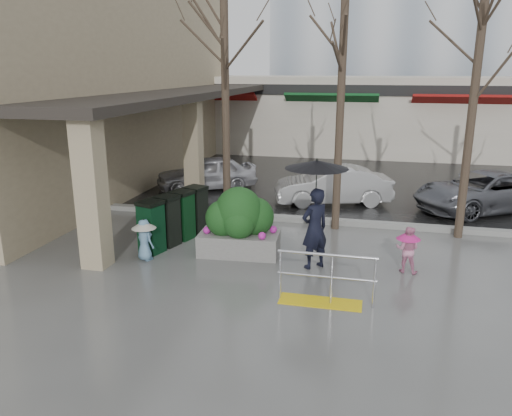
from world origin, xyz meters
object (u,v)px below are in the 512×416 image
at_px(handrail, 324,285).
at_px(car_b, 333,185).
at_px(child_pink, 408,247).
at_px(planter, 240,223).
at_px(child_blue, 144,235).
at_px(tree_west, 225,42).
at_px(car_c, 484,191).
at_px(tree_mideast, 479,49).
at_px(car_a, 207,173).
at_px(woman, 316,204).
at_px(tree_midwest, 344,35).
at_px(news_boxes, 175,218).

xyz_separation_m(handrail, car_b, (-0.47, 7.51, 0.25)).
distance_m(child_pink, planter, 3.93).
relative_size(handrail, child_blue, 1.88).
bearing_deg(tree_west, car_c, 21.11).
bearing_deg(tree_mideast, car_b, 143.15).
bearing_deg(car_a, car_b, 47.46).
height_order(car_a, car_b, same).
distance_m(tree_mideast, woman, 5.75).
bearing_deg(tree_midwest, child_blue, -140.31).
relative_size(tree_mideast, car_a, 1.76).
xyz_separation_m(tree_west, news_boxes, (-0.79, -2.11, -4.43)).
height_order(child_blue, news_boxes, news_boxes).
bearing_deg(car_c, planter, -80.72).
xyz_separation_m(handrail, planter, (-2.28, 2.21, 0.43)).
xyz_separation_m(tree_mideast, woman, (-3.55, -3.04, -3.37)).
height_order(tree_midwest, planter, tree_midwest).
bearing_deg(child_blue, handrail, -170.39).
bearing_deg(planter, child_blue, -156.80).
bearing_deg(tree_mideast, planter, -154.42).
relative_size(tree_mideast, planter, 3.26).
height_order(handrail, child_pink, child_pink).
bearing_deg(car_a, woman, 5.13).
height_order(tree_midwest, child_pink, tree_midwest).
bearing_deg(tree_mideast, tree_west, -180.00).
height_order(handrail, woman, woman).
xyz_separation_m(tree_mideast, car_c, (1.14, 2.95, -4.23)).
relative_size(handrail, news_boxes, 0.80).
distance_m(tree_mideast, child_pink, 5.33).
height_order(tree_west, child_pink, tree_west).
bearing_deg(news_boxes, child_blue, -81.43).
height_order(handrail, car_b, car_b).
relative_size(car_a, car_b, 0.97).
distance_m(tree_midwest, car_c, 7.05).
bearing_deg(woman, car_b, -131.50).
distance_m(tree_west, car_c, 9.33).
bearing_deg(car_a, planter, -5.27).
bearing_deg(child_pink, tree_midwest, -45.49).
bearing_deg(car_b, woman, -15.19).
bearing_deg(child_pink, car_a, -31.48).
relative_size(news_boxes, car_c, 0.53).
distance_m(woman, car_a, 8.37).
bearing_deg(handrail, news_boxes, 147.04).
relative_size(planter, car_a, 0.54).
distance_m(handrail, planter, 3.20).
bearing_deg(child_blue, car_b, -95.75).
height_order(tree_midwest, car_a, tree_midwest).
height_order(child_pink, car_c, car_c).
height_order(tree_midwest, news_boxes, tree_midwest).
bearing_deg(tree_west, tree_midwest, 0.00).
xyz_separation_m(tree_mideast, news_boxes, (-7.29, -2.11, -4.21)).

